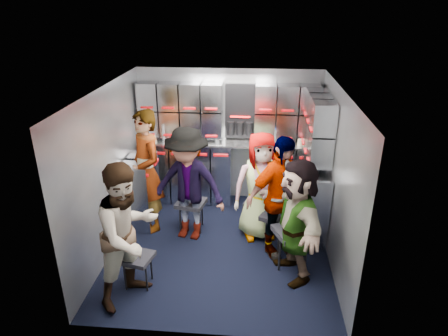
# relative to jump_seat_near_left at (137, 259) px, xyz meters

# --- Properties ---
(floor) EXTENTS (3.00, 3.00, 0.00)m
(floor) POSITION_rel_jump_seat_near_left_xyz_m (0.86, 0.83, -0.35)
(floor) COLOR black
(floor) RESTS_ON ground
(wall_back) EXTENTS (2.80, 0.04, 2.10)m
(wall_back) POSITION_rel_jump_seat_near_left_xyz_m (0.86, 2.33, 0.70)
(wall_back) COLOR #959AA3
(wall_back) RESTS_ON ground
(wall_left) EXTENTS (0.04, 3.00, 2.10)m
(wall_left) POSITION_rel_jump_seat_near_left_xyz_m (-0.54, 0.83, 0.70)
(wall_left) COLOR #959AA3
(wall_left) RESTS_ON ground
(wall_right) EXTENTS (0.04, 3.00, 2.10)m
(wall_right) POSITION_rel_jump_seat_near_left_xyz_m (2.26, 0.83, 0.70)
(wall_right) COLOR #959AA3
(wall_right) RESTS_ON ground
(ceiling) EXTENTS (2.80, 3.00, 0.02)m
(ceiling) POSITION_rel_jump_seat_near_left_xyz_m (0.86, 0.83, 1.75)
(ceiling) COLOR silver
(ceiling) RESTS_ON wall_back
(cart_bank_back) EXTENTS (2.68, 0.38, 0.99)m
(cart_bank_back) POSITION_rel_jump_seat_near_left_xyz_m (0.86, 2.12, 0.14)
(cart_bank_back) COLOR #A5AAB6
(cart_bank_back) RESTS_ON ground
(cart_bank_left) EXTENTS (0.38, 0.76, 0.99)m
(cart_bank_left) POSITION_rel_jump_seat_near_left_xyz_m (-0.33, 1.39, 0.14)
(cart_bank_left) COLOR #A5AAB6
(cart_bank_left) RESTS_ON ground
(counter) EXTENTS (2.68, 0.42, 0.03)m
(counter) POSITION_rel_jump_seat_near_left_xyz_m (0.86, 2.12, 0.66)
(counter) COLOR silver
(counter) RESTS_ON cart_bank_back
(locker_bank_back) EXTENTS (2.68, 0.28, 0.82)m
(locker_bank_back) POSITION_rel_jump_seat_near_left_xyz_m (0.86, 2.18, 1.14)
(locker_bank_back) COLOR #A5AAB6
(locker_bank_back) RESTS_ON wall_back
(locker_bank_right) EXTENTS (0.28, 1.00, 0.82)m
(locker_bank_right) POSITION_rel_jump_seat_near_left_xyz_m (2.11, 1.53, 1.14)
(locker_bank_right) COLOR #A5AAB6
(locker_bank_right) RESTS_ON wall_right
(right_cabinet) EXTENTS (0.28, 1.20, 1.00)m
(right_cabinet) POSITION_rel_jump_seat_near_left_xyz_m (2.11, 1.43, 0.15)
(right_cabinet) COLOR #A5AAB6
(right_cabinet) RESTS_ON ground
(coffee_niche) EXTENTS (0.46, 0.16, 0.84)m
(coffee_niche) POSITION_rel_jump_seat_near_left_xyz_m (1.04, 2.24, 1.12)
(coffee_niche) COLOR black
(coffee_niche) RESTS_ON wall_back
(red_latch_strip) EXTENTS (2.60, 0.02, 0.03)m
(red_latch_strip) POSITION_rel_jump_seat_near_left_xyz_m (0.86, 1.92, 0.53)
(red_latch_strip) COLOR #B6070C
(red_latch_strip) RESTS_ON cart_bank_back
(jump_seat_near_left) EXTENTS (0.40, 0.38, 0.40)m
(jump_seat_near_left) POSITION_rel_jump_seat_near_left_xyz_m (0.00, 0.00, 0.00)
(jump_seat_near_left) COLOR black
(jump_seat_near_left) RESTS_ON ground
(jump_seat_mid_left) EXTENTS (0.43, 0.42, 0.44)m
(jump_seat_mid_left) POSITION_rel_jump_seat_near_left_xyz_m (0.41, 1.24, 0.04)
(jump_seat_mid_left) COLOR black
(jump_seat_mid_left) RESTS_ON ground
(jump_seat_center) EXTENTS (0.47, 0.45, 0.44)m
(jump_seat_center) POSITION_rel_jump_seat_near_left_xyz_m (1.37, 1.35, 0.03)
(jump_seat_center) COLOR black
(jump_seat_center) RESTS_ON ground
(jump_seat_mid_right) EXTENTS (0.51, 0.50, 0.46)m
(jump_seat_mid_right) POSITION_rel_jump_seat_near_left_xyz_m (1.61, 0.96, 0.06)
(jump_seat_mid_right) COLOR black
(jump_seat_mid_right) RESTS_ON ground
(jump_seat_near_right) EXTENTS (0.55, 0.53, 0.50)m
(jump_seat_near_right) POSITION_rel_jump_seat_near_left_xyz_m (1.78, 0.53, 0.09)
(jump_seat_near_right) COLOR black
(jump_seat_near_right) RESTS_ON ground
(attendant_standing) EXTENTS (0.72, 0.75, 1.73)m
(attendant_standing) POSITION_rel_jump_seat_near_left_xyz_m (-0.19, 1.26, 0.52)
(attendant_standing) COLOR black
(attendant_standing) RESTS_ON ground
(attendant_arc_a) EXTENTS (0.92, 0.98, 1.60)m
(attendant_arc_a) POSITION_rel_jump_seat_near_left_xyz_m (0.00, -0.18, 0.45)
(attendant_arc_a) COLOR black
(attendant_arc_a) RESTS_ON ground
(attendant_arc_b) EXTENTS (1.11, 0.78, 1.57)m
(attendant_arc_b) POSITION_rel_jump_seat_near_left_xyz_m (0.41, 1.06, 0.44)
(attendant_arc_b) COLOR black
(attendant_arc_b) RESTS_ON ground
(attendant_arc_c) EXTENTS (0.82, 0.62, 1.50)m
(attendant_arc_c) POSITION_rel_jump_seat_near_left_xyz_m (1.37, 1.17, 0.40)
(attendant_arc_c) COLOR black
(attendant_arc_c) RESTS_ON ground
(attendant_arc_d) EXTENTS (1.00, 0.82, 1.59)m
(attendant_arc_d) POSITION_rel_jump_seat_near_left_xyz_m (1.61, 0.78, 0.44)
(attendant_arc_d) COLOR black
(attendant_arc_d) RESTS_ON ground
(attendant_arc_e) EXTENTS (0.89, 1.44, 1.48)m
(attendant_arc_e) POSITION_rel_jump_seat_near_left_xyz_m (1.78, 0.35, 0.39)
(attendant_arc_e) COLOR black
(attendant_arc_e) RESTS_ON ground
(bottle_left) EXTENTS (0.07, 0.07, 0.28)m
(bottle_left) POSITION_rel_jump_seat_near_left_xyz_m (-0.11, 2.07, 0.82)
(bottle_left) COLOR white
(bottle_left) RESTS_ON counter
(bottle_mid) EXTENTS (0.06, 0.06, 0.22)m
(bottle_mid) POSITION_rel_jump_seat_near_left_xyz_m (0.71, 2.07, 0.79)
(bottle_mid) COLOR white
(bottle_mid) RESTS_ON counter
(bottle_right) EXTENTS (0.06, 0.06, 0.24)m
(bottle_right) POSITION_rel_jump_seat_near_left_xyz_m (1.58, 2.07, 0.80)
(bottle_right) COLOR white
(bottle_right) RESTS_ON counter
(cup_left) EXTENTS (0.08, 0.08, 0.10)m
(cup_left) POSITION_rel_jump_seat_near_left_xyz_m (-0.27, 2.06, 0.73)
(cup_left) COLOR tan
(cup_left) RESTS_ON counter
(cup_right) EXTENTS (0.09, 0.09, 0.10)m
(cup_right) POSITION_rel_jump_seat_near_left_xyz_m (1.95, 2.06, 0.73)
(cup_right) COLOR tan
(cup_right) RESTS_ON counter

